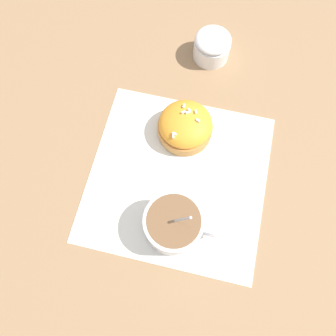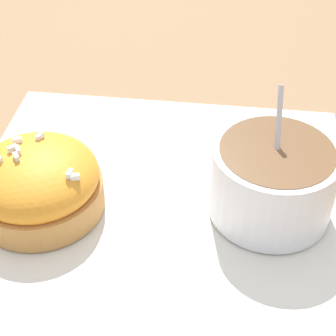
{
  "view_description": "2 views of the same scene",
  "coord_description": "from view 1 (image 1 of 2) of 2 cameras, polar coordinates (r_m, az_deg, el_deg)",
  "views": [
    {
      "loc": [
        -0.18,
        -0.0,
        0.55
      ],
      "look_at": [
        0.0,
        0.02,
        0.03
      ],
      "focal_mm": 35.0,
      "sensor_mm": 36.0,
      "label": 1
    },
    {
      "loc": [
        -0.01,
        0.31,
        0.31
      ],
      "look_at": [
        -0.01,
        -0.02,
        0.03
      ],
      "focal_mm": 60.0,
      "sensor_mm": 36.0,
      "label": 2
    }
  ],
  "objects": [
    {
      "name": "frosted_pastry",
      "position": [
        0.59,
        2.97,
        7.35
      ],
      "size": [
        0.1,
        0.1,
        0.06
      ],
      "color": "#C18442",
      "rests_on": "paper_napkin"
    },
    {
      "name": "coffee_cup",
      "position": [
        0.52,
        1.24,
        -9.72
      ],
      "size": [
        0.09,
        0.12,
        0.1
      ],
      "color": "white",
      "rests_on": "paper_napkin"
    },
    {
      "name": "ground_plane",
      "position": [
        0.58,
        1.63,
        -1.66
      ],
      "size": [
        3.0,
        3.0,
        0.0
      ],
      "primitive_type": "plane",
      "color": "#93704C"
    },
    {
      "name": "paper_napkin",
      "position": [
        0.58,
        1.63,
        -1.62
      ],
      "size": [
        0.34,
        0.34,
        0.0
      ],
      "color": "white",
      "rests_on": "ground_plane"
    },
    {
      "name": "sugar_bowl",
      "position": [
        0.69,
        7.65,
        20.35
      ],
      "size": [
        0.07,
        0.07,
        0.06
      ],
      "color": "white",
      "rests_on": "ground_plane"
    }
  ]
}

